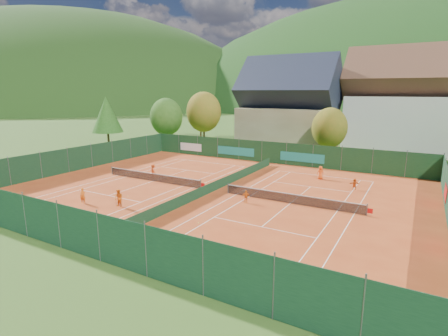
% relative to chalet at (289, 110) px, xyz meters
% --- Properties ---
extents(ground, '(600.00, 600.00, 0.00)m').
position_rel_chalet_xyz_m(ground, '(3.00, -30.00, -6.64)').
color(ground, '#2F5219').
rests_on(ground, ground).
extents(clay_pad, '(40.00, 32.00, 0.01)m').
position_rel_chalet_xyz_m(clay_pad, '(3.00, -30.00, -6.62)').
color(clay_pad, '#A93D18').
rests_on(clay_pad, ground).
extents(court_markings_left, '(11.03, 23.83, 0.00)m').
position_rel_chalet_xyz_m(court_markings_left, '(-5.00, -30.00, -6.61)').
color(court_markings_left, white).
rests_on(court_markings_left, ground).
extents(court_markings_right, '(11.03, 23.83, 0.00)m').
position_rel_chalet_xyz_m(court_markings_right, '(11.00, -30.00, -6.61)').
color(court_markings_right, white).
rests_on(court_markings_right, ground).
extents(tennis_net_left, '(13.30, 0.10, 1.02)m').
position_rel_chalet_xyz_m(tennis_net_left, '(-4.85, -30.00, -6.12)').
color(tennis_net_left, '#59595B').
rests_on(tennis_net_left, ground).
extents(tennis_net_right, '(13.30, 0.10, 1.02)m').
position_rel_chalet_xyz_m(tennis_net_right, '(11.15, -30.00, -6.12)').
color(tennis_net_right, '#59595B').
rests_on(tennis_net_right, ground).
extents(court_divider, '(0.03, 28.80, 1.00)m').
position_rel_chalet_xyz_m(court_divider, '(3.00, -30.00, -6.12)').
color(court_divider, '#153C22').
rests_on(court_divider, ground).
extents(fence_north, '(40.00, 0.10, 3.00)m').
position_rel_chalet_xyz_m(fence_north, '(2.54, -14.01, -5.16)').
color(fence_north, '#153A1D').
rests_on(fence_north, ground).
extents(fence_south, '(40.00, 0.04, 3.00)m').
position_rel_chalet_xyz_m(fence_south, '(3.00, -46.00, -5.12)').
color(fence_south, '#143922').
rests_on(fence_south, ground).
extents(fence_west, '(0.04, 32.00, 3.00)m').
position_rel_chalet_xyz_m(fence_west, '(-17.00, -30.00, -5.12)').
color(fence_west, '#14371E').
rests_on(fence_west, ground).
extents(chalet, '(16.20, 12.00, 16.00)m').
position_rel_chalet_xyz_m(chalet, '(0.00, 0.00, 0.00)').
color(chalet, tan).
rests_on(chalet, ground).
extents(hotel_block_a, '(21.60, 11.00, 17.25)m').
position_rel_chalet_xyz_m(hotel_block_a, '(19.00, 6.00, 0.76)').
color(hotel_block_a, silver).
rests_on(hotel_block_a, ground).
extents(tree_west_front, '(5.72, 5.72, 8.69)m').
position_rel_chalet_xyz_m(tree_west_front, '(-19.00, -10.00, -1.23)').
color(tree_west_front, '#422517').
rests_on(tree_west_front, ground).
extents(tree_west_mid, '(6.44, 6.44, 9.78)m').
position_rel_chalet_xyz_m(tree_west_mid, '(-15.00, -4.00, -0.56)').
color(tree_west_mid, '#402517').
rests_on(tree_west_mid, ground).
extents(tree_west_back, '(5.60, 5.60, 10.00)m').
position_rel_chalet_xyz_m(tree_west_back, '(-21.00, 4.00, 0.11)').
color(tree_west_back, '#462B19').
rests_on(tree_west_back, ground).
extents(tree_center, '(5.01, 5.01, 7.60)m').
position_rel_chalet_xyz_m(tree_center, '(9.00, -8.00, -1.91)').
color(tree_center, '#422F17').
rests_on(tree_center, ground).
extents(tree_west_side, '(5.04, 5.04, 9.00)m').
position_rel_chalet_xyz_m(tree_west_side, '(-25.00, -18.00, -0.56)').
color(tree_west_side, '#4B351A').
rests_on(tree_west_side, ground).
extents(mountain_backdrop, '(820.00, 530.00, 242.00)m').
position_rel_chalet_xyz_m(mountain_backdrop, '(31.54, 203.48, -46.26)').
color(mountain_backdrop, black).
rests_on(mountain_backdrop, ground).
extents(ball_hopper, '(0.34, 0.34, 0.80)m').
position_rel_chalet_xyz_m(ball_hopper, '(16.85, -42.73, -6.07)').
color(ball_hopper, slate).
rests_on(ball_hopper, ground).
extents(loose_ball_0, '(0.07, 0.07, 0.07)m').
position_rel_chalet_xyz_m(loose_ball_0, '(-3.25, -35.66, -6.59)').
color(loose_ball_0, '#CCD833').
rests_on(loose_ball_0, ground).
extents(loose_ball_1, '(0.07, 0.07, 0.07)m').
position_rel_chalet_xyz_m(loose_ball_1, '(6.51, -38.09, -6.59)').
color(loose_ball_1, '#CCD833').
rests_on(loose_ball_1, ground).
extents(loose_ball_2, '(0.07, 0.07, 0.07)m').
position_rel_chalet_xyz_m(loose_ball_2, '(6.39, -26.96, -6.59)').
color(loose_ball_2, '#CCD833').
rests_on(loose_ball_2, ground).
extents(player_left_near, '(0.61, 0.53, 1.40)m').
position_rel_chalet_xyz_m(player_left_near, '(-5.22, -39.15, -5.92)').
color(player_left_near, orange).
rests_on(player_left_near, ground).
extents(player_left_mid, '(0.78, 0.61, 1.57)m').
position_rel_chalet_xyz_m(player_left_mid, '(-1.63, -38.29, -5.84)').
color(player_left_mid, orange).
rests_on(player_left_mid, ground).
extents(player_left_far, '(1.10, 0.89, 1.49)m').
position_rel_chalet_xyz_m(player_left_far, '(-6.33, -28.40, -5.88)').
color(player_left_far, '#CE4112').
rests_on(player_left_far, ground).
extents(player_right_near, '(0.75, 0.60, 1.19)m').
position_rel_chalet_xyz_m(player_right_near, '(7.45, -31.84, -6.03)').
color(player_right_near, orange).
rests_on(player_right_near, ground).
extents(player_right_far_a, '(0.90, 0.81, 1.54)m').
position_rel_chalet_xyz_m(player_right_far_a, '(11.03, -19.85, -5.86)').
color(player_right_far_a, '#F65315').
rests_on(player_right_far_a, ground).
extents(player_right_far_b, '(1.12, 0.86, 1.18)m').
position_rel_chalet_xyz_m(player_right_far_b, '(15.17, -22.48, -6.04)').
color(player_right_far_b, '#D35212').
rests_on(player_right_far_b, ground).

